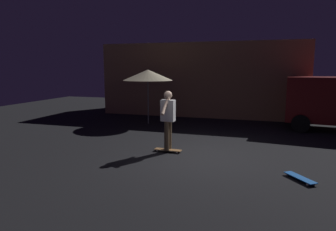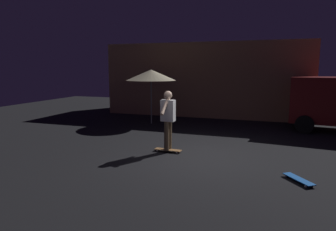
# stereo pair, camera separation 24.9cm
# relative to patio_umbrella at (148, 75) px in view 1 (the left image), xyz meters

# --- Properties ---
(ground_plane) EXTENTS (28.00, 28.00, 0.00)m
(ground_plane) POSITION_rel_patio_umbrella_xyz_m (3.08, -4.27, -2.07)
(ground_plane) COLOR black
(low_building) EXTENTS (9.91, 3.59, 3.57)m
(low_building) POSITION_rel_patio_umbrella_xyz_m (1.70, 3.93, -0.29)
(low_building) COLOR #AD7F56
(low_building) RESTS_ON ground_plane
(patio_umbrella) EXTENTS (2.10, 2.10, 2.30)m
(patio_umbrella) POSITION_rel_patio_umbrella_xyz_m (0.00, 0.00, 0.00)
(patio_umbrella) COLOR slate
(patio_umbrella) RESTS_ON ground_plane
(skateboard_ridden) EXTENTS (0.79, 0.24, 0.07)m
(skateboard_ridden) POSITION_rel_patio_umbrella_xyz_m (2.14, -4.00, -2.02)
(skateboard_ridden) COLOR olive
(skateboard_ridden) RESTS_ON ground_plane
(skateboard_spare) EXTENTS (0.62, 0.75, 0.07)m
(skateboard_spare) POSITION_rel_patio_umbrella_xyz_m (5.48, -5.27, -2.02)
(skateboard_spare) COLOR #1959B2
(skateboard_spare) RESTS_ON ground_plane
(skater) EXTENTS (0.39, 0.98, 1.67)m
(skater) POSITION_rel_patio_umbrella_xyz_m (2.14, -4.00, -1.04)
(skater) COLOR brown
(skater) RESTS_ON skateboard_ridden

